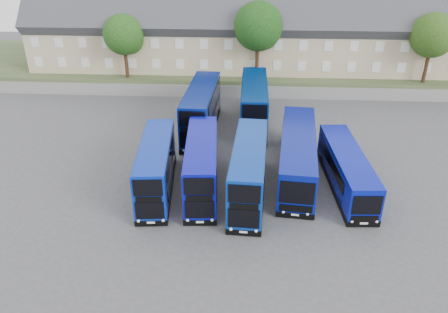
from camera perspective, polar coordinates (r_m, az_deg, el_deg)
ground at (r=32.67m, az=1.00°, el=-6.74°), size 120.00×120.00×0.00m
retaining_wall at (r=53.94m, az=2.07°, el=8.47°), size 70.00×0.40×1.50m
earth_bank at (r=63.40m, az=2.30°, el=11.65°), size 80.00×20.00×2.00m
terrace_row at (r=58.20m, az=5.39°, el=15.78°), size 60.00×10.40×11.20m
dd_front_left at (r=34.26m, az=-8.83°, el=-1.51°), size 3.23×10.16×3.97m
dd_front_mid at (r=34.05m, az=-2.93°, el=-1.29°), size 3.05×10.38×4.07m
dd_front_right at (r=33.17m, az=3.26°, el=-2.01°), size 3.01×10.71×4.21m
dd_rear_left at (r=44.11m, az=-2.96°, el=6.04°), size 3.11×11.57×4.56m
dd_rear_right at (r=45.67m, az=3.93°, el=6.78°), size 2.66×11.45×4.54m
coach_east_a at (r=36.57m, az=9.55°, el=0.07°), size 4.05×13.32×3.59m
coach_east_b at (r=35.82m, az=15.67°, el=-1.76°), size 2.94×11.20×3.03m
tree_west at (r=55.30m, az=-12.82°, el=15.09°), size 4.80×4.80×7.65m
tree_mid at (r=53.57m, az=4.64°, el=16.38°), size 5.76×5.76×9.18m
tree_east at (r=57.27m, az=25.69°, el=13.90°), size 5.12×5.12×8.16m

